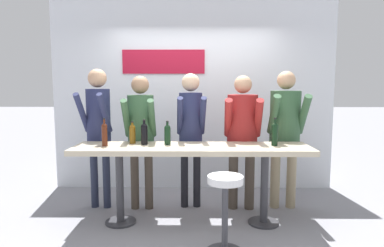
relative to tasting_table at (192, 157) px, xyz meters
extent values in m
plane|color=gray|center=(0.00, 0.00, -0.80)|extent=(40.00, 40.00, 0.00)
cube|color=silver|center=(0.00, 1.44, 0.65)|extent=(4.32, 0.10, 2.90)
cube|color=#B2142D|center=(-0.45, 1.38, 1.17)|extent=(1.25, 0.02, 0.36)
cube|color=beige|center=(0.00, 0.00, 0.10)|extent=(2.72, 0.62, 0.06)
cylinder|color=#333338|center=(-0.84, 0.00, -0.34)|extent=(0.09, 0.09, 0.87)
cylinder|color=#333338|center=(-0.84, 0.00, -0.79)|extent=(0.36, 0.36, 0.02)
cylinder|color=#333338|center=(0.84, 0.00, -0.34)|extent=(0.09, 0.09, 0.87)
cylinder|color=#333338|center=(0.84, 0.00, -0.79)|extent=(0.36, 0.36, 0.02)
cylinder|color=#333338|center=(0.33, -0.72, -0.42)|extent=(0.06, 0.06, 0.71)
cylinder|color=white|center=(0.33, -0.72, -0.06)|extent=(0.34, 0.34, 0.07)
cylinder|color=#23283D|center=(-1.30, 0.52, -0.36)|extent=(0.10, 0.10, 0.88)
cylinder|color=#23283D|center=(-1.13, 0.51, -0.36)|extent=(0.10, 0.10, 0.88)
cylinder|color=#23284C|center=(-1.22, 0.52, 0.42)|extent=(0.33, 0.33, 0.69)
sphere|color=tan|center=(-1.22, 0.52, 0.91)|extent=(0.24, 0.24, 0.24)
cylinder|color=#23284C|center=(-1.37, 0.36, 0.47)|extent=(0.10, 0.40, 0.53)
cylinder|color=#23284C|center=(-1.09, 0.34, 0.47)|extent=(0.10, 0.40, 0.53)
cylinder|color=#473D33|center=(-0.75, 0.48, -0.38)|extent=(0.11, 0.11, 0.83)
cylinder|color=#473D33|center=(-0.57, 0.48, -0.38)|extent=(0.11, 0.11, 0.83)
cylinder|color=#335638|center=(-0.66, 0.48, 0.36)|extent=(0.34, 0.34, 0.66)
sphere|color=#9E7556|center=(-0.66, 0.48, 0.82)|extent=(0.23, 0.23, 0.23)
cylinder|color=#335638|center=(-0.82, 0.31, 0.41)|extent=(0.09, 0.39, 0.51)
cylinder|color=#335638|center=(-0.50, 0.32, 0.41)|extent=(0.09, 0.39, 0.51)
cylinder|color=black|center=(-0.11, 0.55, -0.37)|extent=(0.10, 0.10, 0.85)
cylinder|color=black|center=(0.06, 0.56, -0.37)|extent=(0.10, 0.10, 0.85)
cylinder|color=#23284C|center=(-0.02, 0.55, 0.39)|extent=(0.32, 0.32, 0.67)
sphere|color=#D6AD89|center=(-0.02, 0.55, 0.86)|extent=(0.23, 0.23, 0.23)
cylinder|color=#23284C|center=(-0.15, 0.38, 0.43)|extent=(0.10, 0.39, 0.51)
cylinder|color=#23284C|center=(0.13, 0.40, 0.43)|extent=(0.10, 0.39, 0.51)
cylinder|color=#473D33|center=(0.54, 0.50, -0.38)|extent=(0.12, 0.12, 0.84)
cylinder|color=#473D33|center=(0.75, 0.49, -0.38)|extent=(0.12, 0.12, 0.84)
cylinder|color=maroon|center=(0.64, 0.49, 0.37)|extent=(0.42, 0.42, 0.66)
sphere|color=tan|center=(0.64, 0.49, 0.83)|extent=(0.23, 0.23, 0.23)
cylinder|color=maroon|center=(0.45, 0.35, 0.42)|extent=(0.12, 0.40, 0.51)
cylinder|color=maroon|center=(0.81, 0.32, 0.42)|extent=(0.12, 0.40, 0.51)
cylinder|color=gray|center=(1.10, 0.55, -0.37)|extent=(0.12, 0.12, 0.86)
cylinder|color=gray|center=(1.31, 0.55, -0.37)|extent=(0.12, 0.12, 0.86)
cylinder|color=#335638|center=(1.20, 0.55, 0.41)|extent=(0.39, 0.39, 0.68)
sphere|color=tan|center=(1.20, 0.55, 0.88)|extent=(0.23, 0.23, 0.23)
cylinder|color=#335638|center=(1.02, 0.38, 0.46)|extent=(0.09, 0.41, 0.53)
cylinder|color=#335638|center=(1.39, 0.38, 0.46)|extent=(0.09, 0.41, 0.53)
cylinder|color=black|center=(-0.56, 0.10, 0.23)|extent=(0.08, 0.08, 0.21)
sphere|color=black|center=(-0.56, 0.10, 0.33)|extent=(0.08, 0.08, 0.08)
cylinder|color=black|center=(-0.56, 0.10, 0.37)|extent=(0.03, 0.03, 0.07)
cylinder|color=black|center=(-0.56, 0.10, 0.42)|extent=(0.03, 0.03, 0.02)
cylinder|color=black|center=(0.96, 0.04, 0.24)|extent=(0.07, 0.07, 0.23)
sphere|color=black|center=(0.96, 0.04, 0.35)|extent=(0.07, 0.07, 0.07)
cylinder|color=black|center=(0.96, 0.04, 0.39)|extent=(0.03, 0.03, 0.08)
cylinder|color=black|center=(0.96, 0.04, 0.44)|extent=(0.03, 0.03, 0.02)
cylinder|color=brown|center=(-0.71, 0.15, 0.22)|extent=(0.07, 0.07, 0.19)
sphere|color=brown|center=(-0.71, 0.15, 0.31)|extent=(0.07, 0.07, 0.07)
cylinder|color=brown|center=(-0.71, 0.15, 0.35)|extent=(0.03, 0.03, 0.07)
cylinder|color=black|center=(-0.71, 0.15, 0.39)|extent=(0.03, 0.03, 0.01)
cylinder|color=black|center=(-0.29, 0.09, 0.22)|extent=(0.07, 0.07, 0.20)
sphere|color=black|center=(-0.29, 0.09, 0.32)|extent=(0.07, 0.07, 0.07)
cylinder|color=black|center=(-0.29, 0.09, 0.36)|extent=(0.03, 0.03, 0.07)
cylinder|color=black|center=(-0.29, 0.09, 0.40)|extent=(0.03, 0.03, 0.01)
cylinder|color=#4C1E0F|center=(-1.00, -0.02, 0.24)|extent=(0.07, 0.07, 0.23)
sphere|color=#4C1E0F|center=(-1.00, -0.02, 0.35)|extent=(0.07, 0.07, 0.07)
cylinder|color=#4C1E0F|center=(-1.00, -0.02, 0.39)|extent=(0.02, 0.02, 0.08)
cylinder|color=black|center=(-1.00, -0.02, 0.44)|extent=(0.03, 0.03, 0.02)
camera|label=1|loc=(0.05, -3.87, 0.84)|focal=32.00mm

